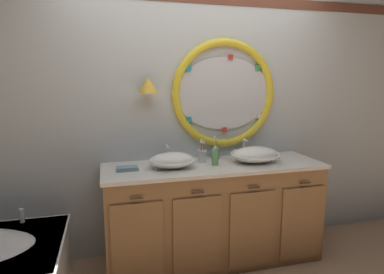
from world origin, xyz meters
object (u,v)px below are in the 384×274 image
at_px(sink_basin_left, 172,160).
at_px(soap_dispenser, 215,157).
at_px(toothbrush_holder_right, 215,153).
at_px(toothbrush_holder_left, 202,155).
at_px(sink_basin_right, 255,155).
at_px(folded_hand_towel, 127,169).

bearing_deg(sink_basin_left, soap_dispenser, -0.49).
bearing_deg(soap_dispenser, toothbrush_holder_right, 70.57).
distance_m(toothbrush_holder_left, toothbrush_holder_right, 0.19).
height_order(toothbrush_holder_left, soap_dispenser, toothbrush_holder_left).
height_order(sink_basin_right, soap_dispenser, soap_dispenser).
xyz_separation_m(sink_basin_left, folded_hand_towel, (-0.37, 0.02, -0.05)).
distance_m(sink_basin_left, soap_dispenser, 0.37).
bearing_deg(folded_hand_towel, sink_basin_right, -1.20).
height_order(sink_basin_left, soap_dispenser, soap_dispenser).
xyz_separation_m(toothbrush_holder_left, folded_hand_towel, (-0.66, -0.10, -0.05)).
relative_size(sink_basin_right, soap_dispenser, 2.67).
relative_size(sink_basin_left, sink_basin_right, 0.87).
xyz_separation_m(toothbrush_holder_left, toothbrush_holder_right, (0.16, 0.10, -0.01)).
distance_m(sink_basin_left, sink_basin_right, 0.75).
xyz_separation_m(toothbrush_holder_right, soap_dispenser, (-0.08, -0.22, 0.02)).
xyz_separation_m(sink_basin_right, soap_dispenser, (-0.38, -0.00, 0.00)).
relative_size(sink_basin_left, toothbrush_holder_right, 1.75).
bearing_deg(toothbrush_holder_right, soap_dispenser, -109.43).
bearing_deg(toothbrush_holder_left, toothbrush_holder_right, 31.76).
xyz_separation_m(sink_basin_right, toothbrush_holder_right, (-0.30, 0.22, -0.01)).
bearing_deg(sink_basin_right, sink_basin_left, -180.00).
relative_size(sink_basin_left, folded_hand_towel, 2.14).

